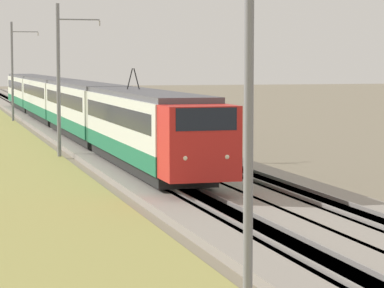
{
  "coord_description": "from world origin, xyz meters",
  "views": [
    {
      "loc": [
        -10.26,
        9.67,
        5.53
      ],
      "look_at": [
        24.18,
        0.0,
        2.29
      ],
      "focal_mm": 85.0,
      "sensor_mm": 36.0,
      "label": 1
    }
  ],
  "objects_px": {
    "catenary_mast_near": "(251,103)",
    "catenary_mast_mid": "(59,79)",
    "catenary_mast_far": "(13,71)",
    "passenger_train": "(64,101)"
  },
  "relations": [
    {
      "from": "catenary_mast_far",
      "to": "catenary_mast_mid",
      "type": "bearing_deg",
      "value": -180.0
    },
    {
      "from": "catenary_mast_near",
      "to": "catenary_mast_mid",
      "type": "distance_m",
      "value": 32.92
    },
    {
      "from": "passenger_train",
      "to": "catenary_mast_mid",
      "type": "bearing_deg",
      "value": -8.42
    },
    {
      "from": "catenary_mast_mid",
      "to": "catenary_mast_far",
      "type": "height_order",
      "value": "catenary_mast_far"
    },
    {
      "from": "catenary_mast_near",
      "to": "catenary_mast_far",
      "type": "xyz_separation_m",
      "value": [
        65.85,
        0.0,
        0.13
      ]
    },
    {
      "from": "passenger_train",
      "to": "catenary_mast_near",
      "type": "bearing_deg",
      "value": -3.18
    },
    {
      "from": "passenger_train",
      "to": "catenary_mast_near",
      "type": "xyz_separation_m",
      "value": [
        -52.71,
        2.93,
        2.16
      ]
    },
    {
      "from": "catenary_mast_mid",
      "to": "catenary_mast_near",
      "type": "bearing_deg",
      "value": 180.0
    },
    {
      "from": "catenary_mast_near",
      "to": "catenary_mast_mid",
      "type": "bearing_deg",
      "value": -0.0
    },
    {
      "from": "catenary_mast_mid",
      "to": "catenary_mast_far",
      "type": "distance_m",
      "value": 32.92
    }
  ]
}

